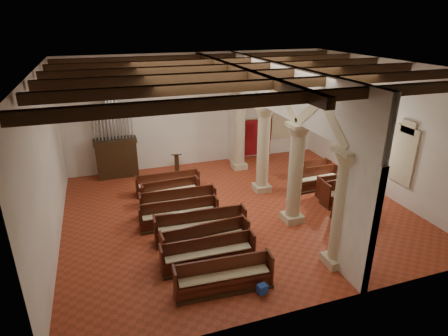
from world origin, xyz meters
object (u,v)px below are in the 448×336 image
nave_pew_0 (224,280)px  lectern (177,166)px  pipe_organ (116,151)px  aisle_pew_0 (355,210)px  processional_banner (264,149)px

nave_pew_0 → lectern: bearing=90.0°
pipe_organ → aisle_pew_0: size_ratio=2.25×
lectern → aisle_pew_0: lectern is taller
lectern → aisle_pew_0: 8.96m
pipe_organ → processional_banner: size_ratio=1.97×
processional_banner → aisle_pew_0: bearing=-75.6°
lectern → nave_pew_0: (-0.55, -9.17, -0.17)m
pipe_organ → lectern: bearing=-16.3°
pipe_organ → aisle_pew_0: bearing=-40.3°
processional_banner → aisle_pew_0: processional_banner is taller
aisle_pew_0 → processional_banner: bearing=94.0°
pipe_organ → processional_banner: pipe_organ is taller
lectern → nave_pew_0: 9.19m
lectern → processional_banner: (5.03, 0.19, 0.27)m
nave_pew_0 → processional_banner: bearing=62.6°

